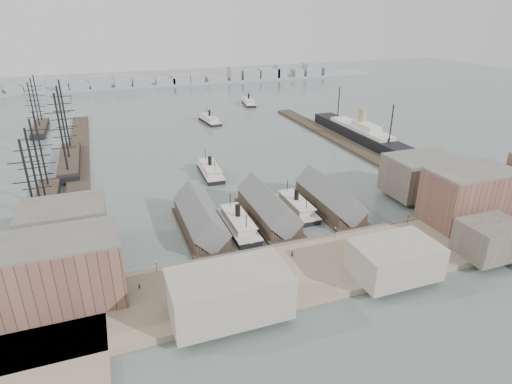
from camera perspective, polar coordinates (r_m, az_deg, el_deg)
name	(u,v)px	position (r m, az deg, el deg)	size (l,w,h in m)	color
ground	(286,240)	(149.07, 4.01, -6.45)	(900.00, 900.00, 0.00)	#4E5A58
quay	(313,268)	(133.35, 7.56, -10.07)	(180.00, 30.00, 2.00)	#847259
seawall	(292,245)	(144.43, 4.87, -7.01)	(180.00, 1.20, 2.30)	#59544C
west_wharf	(79,168)	(229.80, -22.55, 3.01)	(10.00, 220.00, 1.60)	#2D231C
east_wharf	(346,143)	(256.63, 11.87, 6.37)	(10.00, 180.00, 1.60)	#2D231C
ferry_shed_west	(200,219)	(153.80, -7.44, -3.63)	(14.00, 42.00, 12.60)	#2D231C
ferry_shed_center	(268,208)	(160.62, 1.62, -2.20)	(14.00, 42.00, 12.60)	#2D231C
ferry_shed_east	(329,199)	(171.15, 9.73, -0.86)	(14.00, 42.00, 12.60)	#2D231C
warehouse_west_front	(59,272)	(123.87, -24.78, -9.67)	(32.00, 18.00, 18.00)	brown
warehouse_west_back	(65,227)	(151.06, -24.12, -4.33)	(26.00, 20.00, 14.00)	#60564C
warehouse_east_front	(468,196)	(171.72, 26.44, -0.53)	(30.00, 18.00, 19.00)	brown
warehouse_east_back	(421,175)	(191.42, 21.14, 2.09)	(28.00, 20.00, 15.00)	#60564C
street_bldg_center	(395,259)	(131.59, 17.99, -8.54)	(24.00, 16.00, 10.00)	gray
street_bldg_west	(229,293)	(110.73, -3.58, -13.33)	(30.00, 16.00, 12.00)	gray
street_bldg_east	(490,239)	(153.30, 28.74, -5.48)	(18.00, 14.00, 11.00)	#60564C
lamp_post_far_w	(156,264)	(130.75, -13.19, -9.35)	(0.44, 0.44, 3.92)	black
lamp_post_near_w	(252,246)	(136.19, -0.55, -7.22)	(0.44, 0.44, 3.92)	black
lamp_post_near_e	(335,230)	(147.66, 10.52, -5.04)	(0.44, 0.44, 3.92)	black
lamp_post_far_e	(408,216)	(163.88, 19.64, -3.09)	(0.44, 0.44, 3.92)	black
far_shore	(151,82)	(459.85, -13.88, 14.06)	(500.00, 40.00, 15.72)	gray
ferry_docked_west	(238,223)	(154.86, -2.41, -4.17)	(8.65, 28.85, 10.30)	black
ferry_docked_east	(296,206)	(168.73, 5.36, -1.86)	(8.22, 27.40, 9.78)	black
ferry_open_near	(210,170)	(205.64, -6.11, 2.89)	(9.38, 28.00, 9.89)	black
ferry_open_mid	(210,120)	(302.10, -6.19, 9.58)	(10.81, 26.98, 9.38)	black
ferry_open_far	(249,102)	(358.51, -0.98, 11.92)	(12.22, 27.69, 9.55)	black
sailing_ship_near	(45,207)	(185.25, -26.33, -1.84)	(8.74, 60.24, 35.95)	black
sailing_ship_mid	(70,160)	(236.67, -23.58, 3.94)	(9.71, 56.11, 39.92)	black
sailing_ship_far	(40,127)	(312.40, -26.85, 7.69)	(8.14, 45.20, 33.45)	black
ocean_steamer	(361,133)	(268.32, 13.79, 7.66)	(12.88, 94.14, 18.83)	black
tram	(447,225)	(164.49, 24.12, -4.05)	(3.07, 10.57, 3.73)	black
horse_cart_left	(202,285)	(122.89, -7.25, -12.26)	(4.75, 3.69, 1.73)	black
horse_cart_center	(276,266)	(130.17, 2.63, -9.83)	(4.72, 3.61, 1.60)	black
horse_cart_right	(365,256)	(139.11, 14.31, -8.22)	(4.88, 3.21, 1.69)	black
pedestrian_0	(139,286)	(125.89, -15.29, -12.05)	(0.61, 0.45, 1.67)	black
pedestrian_1	(189,297)	(119.12, -8.86, -13.65)	(0.87, 0.68, 1.79)	black
pedestrian_2	(210,262)	(132.62, -6.19, -9.28)	(1.02, 0.58, 1.58)	black
pedestrian_3	(277,280)	(124.06, 2.77, -11.69)	(0.98, 0.41, 1.68)	black
pedestrian_4	(292,254)	(136.31, 4.84, -8.18)	(0.87, 0.57, 1.78)	black
pedestrian_5	(360,255)	(138.72, 13.64, -8.23)	(0.64, 0.47, 1.75)	black
pedestrian_6	(381,239)	(149.88, 16.35, -6.02)	(0.79, 0.62, 1.63)	black
pedestrian_7	(396,260)	(139.37, 18.19, -8.64)	(1.13, 0.65, 1.76)	black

